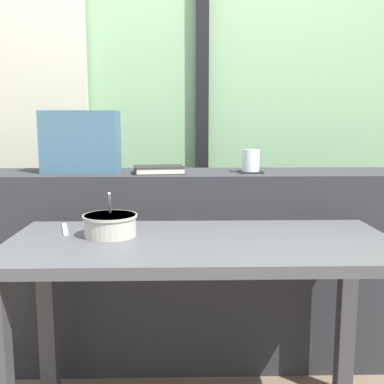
# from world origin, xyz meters

# --- Properties ---
(outdoor_backdrop) EXTENTS (4.80, 0.08, 2.80)m
(outdoor_backdrop) POSITION_xyz_m (0.00, 1.26, 1.40)
(outdoor_backdrop) COLOR #8EBC89
(outdoor_backdrop) RESTS_ON ground
(curtain_left_panel) EXTENTS (0.56, 0.06, 2.50)m
(curtain_left_panel) POSITION_xyz_m (-0.90, 1.16, 1.25)
(curtain_left_panel) COLOR beige
(curtain_left_panel) RESTS_ON ground
(window_divider_post) EXTENTS (0.07, 0.05, 2.60)m
(window_divider_post) POSITION_xyz_m (0.01, 1.19, 1.30)
(window_divider_post) COLOR black
(window_divider_post) RESTS_ON ground
(dark_console_ledge) EXTENTS (2.80, 0.36, 0.85)m
(dark_console_ledge) POSITION_xyz_m (0.00, 0.55, 0.43)
(dark_console_ledge) COLOR #2D2D33
(dark_console_ledge) RESTS_ON ground
(breakfast_table) EXTENTS (1.24, 0.57, 0.69)m
(breakfast_table) POSITION_xyz_m (-0.04, 0.00, 0.58)
(breakfast_table) COLOR #414145
(breakfast_table) RESTS_ON ground
(coaster_square) EXTENTS (0.10, 0.10, 0.00)m
(coaster_square) POSITION_xyz_m (0.19, 0.52, 0.85)
(coaster_square) COLOR black
(coaster_square) RESTS_ON dark_console_ledge
(juice_glass) EXTENTS (0.07, 0.07, 0.09)m
(juice_glass) POSITION_xyz_m (0.19, 0.52, 0.90)
(juice_glass) COLOR white
(juice_glass) RESTS_ON coaster_square
(closed_book) EXTENTS (0.22, 0.18, 0.03)m
(closed_book) POSITION_xyz_m (-0.20, 0.51, 0.87)
(closed_book) COLOR black
(closed_book) RESTS_ON dark_console_ledge
(throw_pillow) EXTENTS (0.32, 0.15, 0.26)m
(throw_pillow) POSITION_xyz_m (-0.53, 0.55, 0.98)
(throw_pillow) COLOR #426B84
(throw_pillow) RESTS_ON dark_console_ledge
(soup_bowl) EXTENTS (0.18, 0.18, 0.15)m
(soup_bowl) POSITION_xyz_m (-0.34, 0.06, 0.73)
(soup_bowl) COLOR #BCB7A8
(soup_bowl) RESTS_ON breakfast_table
(fork_utensil) EXTENTS (0.06, 0.17, 0.01)m
(fork_utensil) POSITION_xyz_m (-0.51, 0.14, 0.70)
(fork_utensil) COLOR silver
(fork_utensil) RESTS_ON breakfast_table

